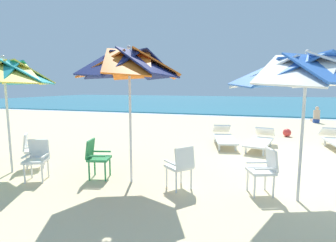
# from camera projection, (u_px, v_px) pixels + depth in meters

# --- Properties ---
(ground_plane) EXTENTS (80.00, 80.00, 0.00)m
(ground_plane) POSITION_uv_depth(u_px,v_px,m) (308.00, 163.00, 6.84)
(ground_plane) COLOR beige
(sea) EXTENTS (80.00, 36.00, 0.10)m
(sea) POSITION_uv_depth(u_px,v_px,m) (260.00, 102.00, 34.05)
(sea) COLOR teal
(sea) RESTS_ON ground
(surf_foam) EXTENTS (80.00, 0.70, 0.01)m
(surf_foam) POSITION_uv_depth(u_px,v_px,m) (272.00, 118.00, 16.71)
(surf_foam) COLOR white
(surf_foam) RESTS_ON ground
(beach_umbrella_0) EXTENTS (2.54, 2.54, 2.61)m
(beach_umbrella_0) POSITION_uv_depth(u_px,v_px,m) (306.00, 72.00, 4.27)
(beach_umbrella_0) COLOR silver
(beach_umbrella_0) RESTS_ON ground
(plastic_chair_0) EXTENTS (0.59, 0.57, 0.87)m
(plastic_chair_0) POSITION_uv_depth(u_px,v_px,m) (264.00, 168.00, 4.80)
(plastic_chair_0) COLOR white
(plastic_chair_0) RESTS_ON ground
(beach_umbrella_1) EXTENTS (2.16, 2.16, 2.83)m
(beach_umbrella_1) POSITION_uv_depth(u_px,v_px,m) (129.00, 66.00, 5.16)
(beach_umbrella_1) COLOR silver
(beach_umbrella_1) RESTS_ON ground
(plastic_chair_1) EXTENTS (0.56, 0.53, 0.87)m
(plastic_chair_1) POSITION_uv_depth(u_px,v_px,m) (96.00, 156.00, 5.65)
(plastic_chair_1) COLOR #2D8C4C
(plastic_chair_1) RESTS_ON ground
(plastic_chair_2) EXTENTS (0.63, 0.63, 0.87)m
(plastic_chair_2) POSITION_uv_depth(u_px,v_px,m) (181.00, 165.00, 5.02)
(plastic_chair_2) COLOR white
(plastic_chair_2) RESTS_ON ground
(beach_umbrella_2) EXTENTS (2.12, 2.12, 2.71)m
(beach_umbrella_2) POSITION_uv_depth(u_px,v_px,m) (4.00, 73.00, 5.79)
(beach_umbrella_2) COLOR silver
(beach_umbrella_2) RESTS_ON ground
(plastic_chair_3) EXTENTS (0.63, 0.63, 0.87)m
(plastic_chair_3) POSITION_uv_depth(u_px,v_px,m) (32.00, 148.00, 6.38)
(plastic_chair_3) COLOR white
(plastic_chair_3) RESTS_ON ground
(plastic_chair_4) EXTENTS (0.58, 0.60, 0.87)m
(plastic_chair_4) POSITION_uv_depth(u_px,v_px,m) (37.00, 157.00, 5.56)
(plastic_chair_4) COLOR white
(plastic_chair_4) RESTS_ON ground
(sun_lounger_1) EXTENTS (1.09, 2.23, 0.62)m
(sun_lounger_1) POSITION_uv_depth(u_px,v_px,m) (260.00, 140.00, 8.38)
(sun_lounger_1) COLOR white
(sun_lounger_1) RESTS_ON ground
(sun_lounger_2) EXTENTS (1.05, 2.23, 0.62)m
(sun_lounger_2) POSITION_uv_depth(u_px,v_px,m) (224.00, 137.00, 8.91)
(sun_lounger_2) COLOR white
(sun_lounger_2) RESTS_ON ground
(beach_ball) EXTENTS (0.32, 0.32, 0.32)m
(beach_ball) POSITION_uv_depth(u_px,v_px,m) (287.00, 133.00, 10.44)
(beach_ball) COLOR red
(beach_ball) RESTS_ON ground
(beachgoer_seated) EXTENTS (0.30, 0.93, 0.92)m
(beachgoer_seated) POSITION_uv_depth(u_px,v_px,m) (316.00, 117.00, 14.55)
(beachgoer_seated) COLOR #2D4CA5
(beachgoer_seated) RESTS_ON ground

